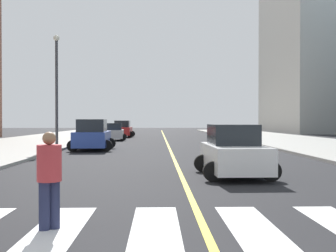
{
  "coord_description": "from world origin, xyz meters",
  "views": [
    {
      "loc": [
        -0.87,
        -3.33,
        2.0
      ],
      "look_at": [
        -0.0,
        29.66,
        1.56
      ],
      "focal_mm": 43.78,
      "sensor_mm": 36.0,
      "label": 1
    }
  ],
  "objects_px": {
    "car_white_nearest": "(234,152)",
    "pedestrian_crossing": "(49,176)",
    "car_red_second": "(123,129)",
    "car_blue_fourth": "(92,136)",
    "car_silver_third": "(114,132)",
    "street_lamp": "(57,81)"
  },
  "relations": [
    {
      "from": "car_red_second",
      "to": "pedestrian_crossing",
      "type": "xyz_separation_m",
      "value": [
        2.22,
        -42.04,
        0.05
      ]
    },
    {
      "from": "street_lamp",
      "to": "car_red_second",
      "type": "bearing_deg",
      "value": 80.99
    },
    {
      "from": "car_white_nearest",
      "to": "car_blue_fourth",
      "type": "distance_m",
      "value": 14.93
    },
    {
      "from": "car_white_nearest",
      "to": "car_blue_fourth",
      "type": "xyz_separation_m",
      "value": [
        -7.14,
        13.11,
        0.11
      ]
    },
    {
      "from": "car_silver_third",
      "to": "car_blue_fourth",
      "type": "height_order",
      "value": "car_blue_fourth"
    },
    {
      "from": "car_red_second",
      "to": "car_blue_fourth",
      "type": "xyz_separation_m",
      "value": [
        -0.19,
        -21.79,
        0.04
      ]
    },
    {
      "from": "car_white_nearest",
      "to": "car_silver_third",
      "type": "distance_m",
      "value": 27.79
    },
    {
      "from": "street_lamp",
      "to": "car_white_nearest",
      "type": "bearing_deg",
      "value": -56.6
    },
    {
      "from": "street_lamp",
      "to": "car_silver_third",
      "type": "bearing_deg",
      "value": 75.69
    },
    {
      "from": "car_white_nearest",
      "to": "street_lamp",
      "type": "xyz_separation_m",
      "value": [
        -10.06,
        15.26,
        3.99
      ]
    },
    {
      "from": "car_white_nearest",
      "to": "pedestrian_crossing",
      "type": "relative_size",
      "value": 2.34
    },
    {
      "from": "street_lamp",
      "to": "pedestrian_crossing",
      "type": "bearing_deg",
      "value": -76.61
    },
    {
      "from": "car_white_nearest",
      "to": "street_lamp",
      "type": "bearing_deg",
      "value": -57.87
    },
    {
      "from": "pedestrian_crossing",
      "to": "car_red_second",
      "type": "bearing_deg",
      "value": 57.47
    },
    {
      "from": "car_blue_fourth",
      "to": "street_lamp",
      "type": "bearing_deg",
      "value": 141.97
    },
    {
      "from": "car_white_nearest",
      "to": "car_blue_fourth",
      "type": "bearing_deg",
      "value": -62.7
    },
    {
      "from": "car_red_second",
      "to": "car_blue_fourth",
      "type": "distance_m",
      "value": 21.79
    },
    {
      "from": "car_red_second",
      "to": "car_silver_third",
      "type": "height_order",
      "value": "car_red_second"
    },
    {
      "from": "car_red_second",
      "to": "car_blue_fourth",
      "type": "relative_size",
      "value": 0.96
    },
    {
      "from": "pedestrian_crossing",
      "to": "street_lamp",
      "type": "distance_m",
      "value": 23.35
    },
    {
      "from": "car_white_nearest",
      "to": "pedestrian_crossing",
      "type": "xyz_separation_m",
      "value": [
        -4.72,
        -7.15,
        0.12
      ]
    },
    {
      "from": "car_red_second",
      "to": "car_silver_third",
      "type": "xyz_separation_m",
      "value": [
        -0.15,
        -8.02,
        -0.12
      ]
    }
  ]
}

